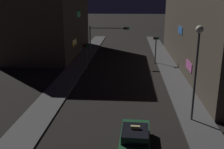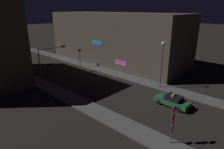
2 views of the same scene
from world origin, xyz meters
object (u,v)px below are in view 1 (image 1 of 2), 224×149
traffic_light_overhead (106,36)px  traffic_light_left_kerb (86,51)px  taxi (135,139)px  traffic_light_right_kerb (156,44)px  street_lamp_near_block (197,54)px

traffic_light_overhead → traffic_light_left_kerb: size_ratio=1.62×
traffic_light_overhead → traffic_light_left_kerb: bearing=-120.3°
taxi → traffic_light_overhead: bearing=99.9°
taxi → traffic_light_overhead: size_ratio=0.83×
traffic_light_overhead → traffic_light_right_kerb: bearing=3.7°
traffic_light_overhead → traffic_light_right_kerb: size_ratio=1.43×
traffic_light_left_kerb → street_lamp_near_block: (10.31, -14.04, 2.69)m
traffic_light_overhead → street_lamp_near_block: (8.15, -17.73, 1.31)m
traffic_light_overhead → traffic_light_left_kerb: (-2.16, -3.69, -1.39)m
traffic_light_left_kerb → traffic_light_right_kerb: (9.14, 4.14, 0.28)m
traffic_light_right_kerb → street_lamp_near_block: 18.38m
taxi → street_lamp_near_block: size_ratio=0.64×
taxi → traffic_light_left_kerb: size_ratio=1.33×
street_lamp_near_block → taxi: bearing=-135.8°
taxi → traffic_light_overhead: traffic_light_overhead is taller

